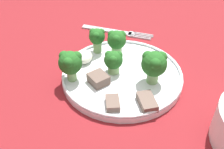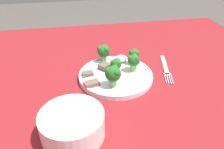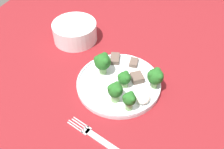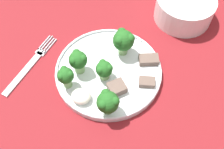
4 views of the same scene
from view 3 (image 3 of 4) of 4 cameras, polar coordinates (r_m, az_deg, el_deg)
The scene contains 13 objects.
table at distance 0.87m, azimuth -0.27°, elevation -2.73°, with size 1.38×1.13×0.72m.
dinner_plate at distance 0.76m, azimuth 1.47°, elevation -1.90°, with size 0.24×0.24×0.02m.
fork at distance 0.66m, azimuth -2.71°, elevation -13.94°, with size 0.06×0.19×0.00m.
cream_bowl at distance 0.92m, azimuth -8.07°, elevation 9.15°, with size 0.15×0.15×0.06m.
broccoli_floret_near_rim_left at distance 0.67m, azimuth 3.80°, elevation -5.46°, with size 0.04×0.04×0.06m.
broccoli_floret_center_left at distance 0.73m, azimuth 9.44°, elevation -0.43°, with size 0.05×0.05×0.06m.
broccoli_floret_back_left at distance 0.76m, azimuth -2.07°, elevation 2.77°, with size 0.05×0.05×0.07m.
broccoli_floret_front_left at distance 0.68m, azimuth 0.73°, elevation -3.52°, with size 0.04×0.04×0.06m.
broccoli_floret_center_back at distance 0.73m, azimuth 2.70°, elevation -0.85°, with size 0.04×0.04×0.05m.
meat_slice_front_slice at distance 0.76m, azimuth 5.48°, elevation -0.69°, with size 0.05×0.05×0.02m.
meat_slice_middle_slice at distance 0.82m, azimuth 0.83°, elevation 3.44°, with size 0.05×0.04×0.01m.
meat_slice_rear_slice at distance 0.81m, azimuth 4.74°, elevation 2.62°, with size 0.04×0.03×0.01m.
sauce_dollop at distance 0.71m, azimuth 6.74°, elevation -5.08°, with size 0.04×0.04×0.02m.
Camera 3 is at (-0.53, -0.23, 1.29)m, focal length 42.00 mm.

